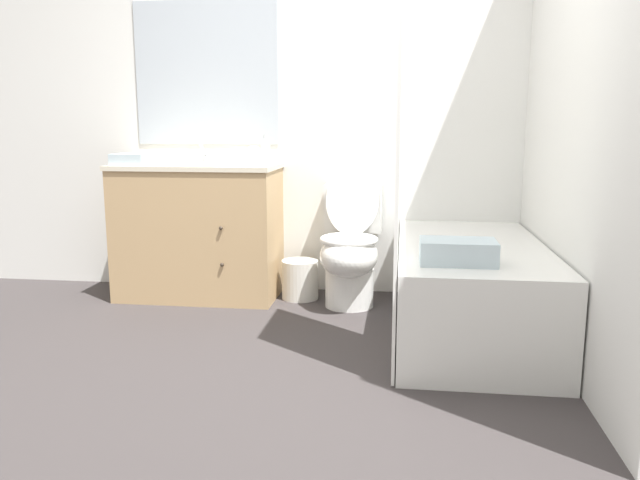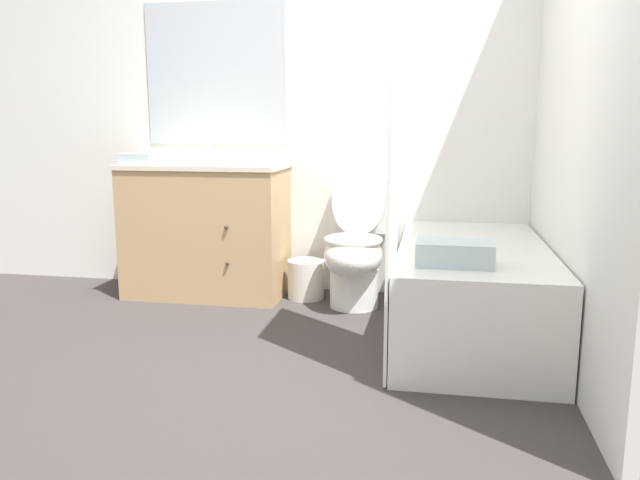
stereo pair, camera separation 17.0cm
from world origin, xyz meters
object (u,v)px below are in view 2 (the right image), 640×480
object	(u,v)px
tissue_box	(260,157)
wastebasket	(306,279)
sink_faucet	(214,157)
bathtub	(471,290)
vanity_cabinet	(207,229)
toilet	(355,249)
bath_towel_folded	(454,253)
soap_dispenser	(272,151)
hand_towel_folded	(139,159)

from	to	relation	value
tissue_box	wastebasket	bearing A→B (deg)	9.33
sink_faucet	wastebasket	size ratio (longest dim) A/B	0.56
sink_faucet	bathtub	size ratio (longest dim) A/B	0.09
vanity_cabinet	toilet	size ratio (longest dim) A/B	1.21
vanity_cabinet	tissue_box	bearing A→B (deg)	-3.76
sink_faucet	bathtub	world-z (taller)	sink_faucet
bathtub	vanity_cabinet	bearing A→B (deg)	162.44
wastebasket	tissue_box	world-z (taller)	tissue_box
vanity_cabinet	wastebasket	world-z (taller)	vanity_cabinet
tissue_box	bath_towel_folded	world-z (taller)	tissue_box
sink_faucet	vanity_cabinet	bearing A→B (deg)	-90.00
bathtub	soap_dispenser	bearing A→B (deg)	156.33
sink_faucet	soap_dispenser	size ratio (longest dim) A/B	0.75
vanity_cabinet	hand_towel_folded	distance (m)	0.61
tissue_box	vanity_cabinet	bearing A→B (deg)	176.24
wastebasket	toilet	bearing A→B (deg)	-16.78
toilet	wastebasket	distance (m)	0.42
tissue_box	hand_towel_folded	size ratio (longest dim) A/B	0.70
bathtub	wastebasket	bearing A→B (deg)	151.48
tissue_box	soap_dispenser	size ratio (longest dim) A/B	0.78
bathtub	soap_dispenser	distance (m)	1.52
soap_dispenser	sink_faucet	bearing A→B (deg)	158.82
wastebasket	hand_towel_folded	bearing A→B (deg)	-170.56
toilet	soap_dispenser	world-z (taller)	soap_dispenser
vanity_cabinet	sink_faucet	bearing A→B (deg)	90.00
vanity_cabinet	hand_towel_folded	world-z (taller)	hand_towel_folded
bathtub	tissue_box	bearing A→B (deg)	158.71
bath_towel_folded	tissue_box	bearing A→B (deg)	139.90
tissue_box	toilet	bearing A→B (deg)	-5.02
soap_dispenser	vanity_cabinet	bearing A→B (deg)	-179.09
sink_faucet	tissue_box	world-z (taller)	sink_faucet
toilet	tissue_box	world-z (taller)	tissue_box
toilet	soap_dispenser	bearing A→B (deg)	171.01
sink_faucet	tissue_box	size ratio (longest dim) A/B	0.96
bath_towel_folded	toilet	bearing A→B (deg)	121.14
sink_faucet	bath_towel_folded	xyz separation A→B (m)	(1.57, -1.21, -0.36)
tissue_box	soap_dispenser	distance (m)	0.09
sink_faucet	bath_towel_folded	size ratio (longest dim) A/B	0.41
wastebasket	tissue_box	xyz separation A→B (m)	(-0.28, -0.05, 0.79)
wastebasket	hand_towel_folded	distance (m)	1.31
wastebasket	bath_towel_folded	size ratio (longest dim) A/B	0.74
toilet	bathtub	world-z (taller)	toilet
vanity_cabinet	soap_dispenser	size ratio (longest dim) A/B	5.52
hand_towel_folded	sink_faucet	bearing A→B (deg)	41.58
tissue_box	soap_dispenser	xyz separation A→B (m)	(0.07, 0.03, 0.04)
soap_dispenser	bath_towel_folded	xyz separation A→B (m)	(1.12, -1.03, -0.41)
sink_faucet	wastebasket	distance (m)	1.03
toilet	hand_towel_folded	xyz separation A→B (m)	(-1.37, -0.07, 0.55)
wastebasket	tissue_box	distance (m)	0.84
sink_faucet	wastebasket	world-z (taller)	sink_faucet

